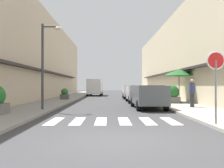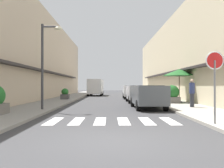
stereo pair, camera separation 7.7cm
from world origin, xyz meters
The scene contains 16 objects.
ground_plane centered at (0.00, 18.33, 0.00)m, with size 100.79×100.79×0.00m, color #38383A.
sidewalk_left centered at (-4.86, 18.33, 0.06)m, with size 3.01×64.14×0.12m, color gray.
sidewalk_right centered at (4.86, 18.33, 0.06)m, with size 3.01×64.14×0.12m, color #9E998E.
building_row_left centered at (-8.86, 19.62, 4.49)m, with size 5.50×43.23×8.98m.
building_row_right centered at (8.86, 19.62, 4.38)m, with size 5.50×43.23×8.77m.
crosswalk centered at (0.00, 3.58, 0.01)m, with size 5.20×2.20×0.01m.
parked_car_near centered at (2.31, 8.96, 0.92)m, with size 1.88×4.47×1.47m.
parked_car_mid centered at (2.31, 14.60, 0.92)m, with size 1.83×4.18×1.47m.
parked_car_far centered at (2.31, 20.54, 0.92)m, with size 1.85×4.04×1.47m.
delivery_van centered at (-2.16, 28.92, 1.41)m, with size 2.14×5.46×2.37m.
round_street_sign centered at (3.62, 2.16, 2.07)m, with size 0.65×0.07×2.55m.
street_lamp centered at (-3.72, 7.45, 3.12)m, with size 1.19×0.28×4.85m.
cafe_umbrella centered at (5.59, 13.40, 2.53)m, with size 2.71×2.71×2.70m.
planter_midblock centered at (4.74, 12.37, 0.79)m, with size 1.08×1.08×1.38m.
planter_far centered at (-4.51, 17.57, 0.61)m, with size 0.79×0.79×1.07m.
pedestrian_walking_near centered at (5.05, 8.73, 1.04)m, with size 0.34×0.34×1.75m.
Camera 2 is at (-0.08, -6.33, 1.46)m, focal length 38.88 mm.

